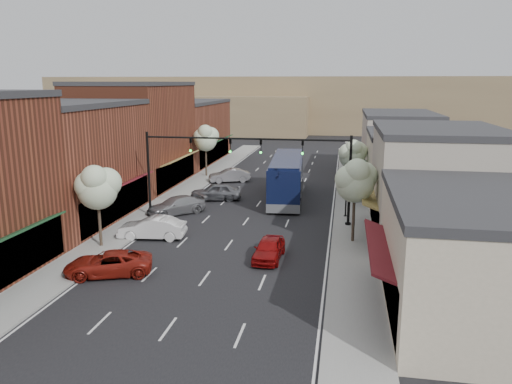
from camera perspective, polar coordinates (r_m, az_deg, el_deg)
The scene contains 29 objects.
ground at distance 32.34m, azimuth -3.94°, elevation -7.18°, with size 160.00×160.00×0.00m, color black.
sidewalk_left at distance 51.73m, azimuth -8.04°, elevation 0.30°, with size 2.80×73.00×0.15m, color gray.
sidewalk_right at distance 49.24m, azimuth 10.90°, elevation -0.42°, with size 2.80×73.00×0.15m, color gray.
curb_left at distance 51.32m, azimuth -6.55°, elevation 0.25°, with size 0.25×73.00×0.17m, color gray.
curb_right at distance 49.23m, azimuth 9.27°, elevation -0.36°, with size 0.25×73.00×0.17m, color gray.
bldg_left_midnear at distance 42.11m, azimuth -21.14°, elevation 3.15°, with size 10.14×14.10×9.40m.
bldg_left_midfar at distance 54.37m, azimuth -13.62°, elevation 6.35°, with size 10.14×14.10×10.90m.
bldg_left_far at distance 69.36m, azimuth -8.26°, elevation 6.78°, with size 10.14×18.10×8.40m.
bldg_right_near at distance 25.59m, azimuth 23.71°, elevation -6.69°, with size 9.14×12.10×5.90m.
bldg_right_midnear at distance 36.74m, azimuth 19.65°, elevation 0.82°, with size 9.14×12.10×7.90m.
bldg_right_midfar at distance 48.55m, azimuth 17.32°, elevation 2.78°, with size 9.14×12.10×6.40m.
bldg_right_far at distance 62.26m, azimuth 15.82°, elevation 5.35°, with size 9.14×16.10×7.40m.
hill_far at distance 119.87m, azimuth 6.60°, elevation 10.05°, with size 120.00×30.00×12.00m, color #7A6647.
hill_near at distance 112.54m, azimuth -6.79°, elevation 8.87°, with size 50.00×20.00×8.00m, color #7A6647.
signal_mast_right at distance 38.09m, azimuth 7.14°, elevation 2.94°, with size 8.22×0.46×7.00m.
signal_mast_left at distance 40.24m, azimuth -9.08°, elevation 3.39°, with size 8.22×0.46×7.00m.
tree_right_near at distance 34.09m, azimuth 11.34°, elevation 1.39°, with size 2.85×2.65×5.95m.
tree_right_far at distance 49.96m, azimuth 11.00°, elevation 4.33°, with size 2.85×2.65×5.43m.
tree_left_near at distance 34.07m, azimuth -17.67°, elevation 0.64°, with size 2.85×2.65×5.69m.
tree_left_far at distance 58.01m, azimuth -5.76°, elevation 6.20°, with size 2.85×2.65×6.13m.
lamp_post_near at distance 40.80m, azimuth 10.33°, elevation 1.16°, with size 0.44×0.44×4.44m.
lamp_post_far at distance 58.07m, azimuth 10.33°, elevation 4.48°, with size 0.44×0.44×4.44m.
coach_bus at distance 47.26m, azimuth 3.54°, elevation 1.70°, with size 3.72×13.12×3.96m.
red_hatchback at distance 31.27m, azimuth 1.49°, elevation -6.50°, with size 1.64×4.08×1.39m, color maroon.
parked_car_a at distance 30.06m, azimuth -16.52°, elevation -7.85°, with size 2.28×4.94×1.37m, color maroon.
parked_car_b at distance 36.05m, azimuth -11.78°, elevation -4.04°, with size 1.65×4.73×1.56m, color silver.
parked_car_c at distance 42.32m, azimuth -9.11°, elevation -1.54°, with size 2.06×5.06×1.47m, color gray.
parked_car_d at distance 46.84m, azimuth -4.61°, elevation 0.03°, with size 1.90×4.73×1.61m, color #58595F.
parked_car_e at distance 55.25m, azimuth -3.06°, elevation 1.89°, with size 1.57×4.51×1.49m, color #9D9CA2.
Camera 1 is at (7.50, -29.53, 10.85)m, focal length 35.00 mm.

